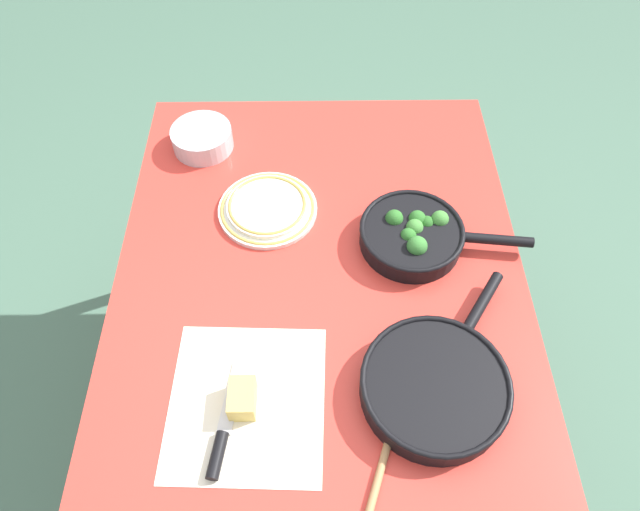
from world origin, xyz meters
TOP-DOWN VIEW (x-y plane):
  - ground_plane at (0.00, 0.00)m, footprint 14.00×14.00m
  - dining_table_red at (0.00, 0.00)m, footprint 1.13×0.92m
  - skillet_broccoli at (0.05, -0.22)m, footprint 0.24×0.39m
  - skillet_eggs at (-0.32, -0.22)m, footprint 0.40×0.32m
  - wooden_spoon at (-0.44, -0.11)m, footprint 0.38×0.16m
  - parchment_sheet at (-0.34, 0.15)m, footprint 0.33×0.31m
  - grater_knife at (-0.40, 0.19)m, footprint 0.23×0.06m
  - cheese_block at (-0.34, 0.15)m, footprint 0.07×0.05m
  - dinner_plate_stack at (0.15, 0.13)m, footprint 0.24×0.24m
  - prep_bowl_steel at (0.38, 0.31)m, footprint 0.16×0.16m

SIDE VIEW (x-z plane):
  - ground_plane at x=0.00m, z-range 0.00..0.00m
  - dining_table_red at x=0.00m, z-range 0.29..1.03m
  - parchment_sheet at x=-0.34m, z-range 0.74..0.74m
  - wooden_spoon at x=-0.44m, z-range 0.74..0.76m
  - grater_knife at x=-0.40m, z-range 0.74..0.76m
  - dinner_plate_stack at x=0.15m, z-range 0.74..0.77m
  - cheese_block at x=-0.34m, z-range 0.74..0.79m
  - skillet_eggs at x=-0.32m, z-range 0.74..0.80m
  - prep_bowl_steel at x=0.38m, z-range 0.74..0.80m
  - skillet_broccoli at x=0.05m, z-range 0.74..0.81m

